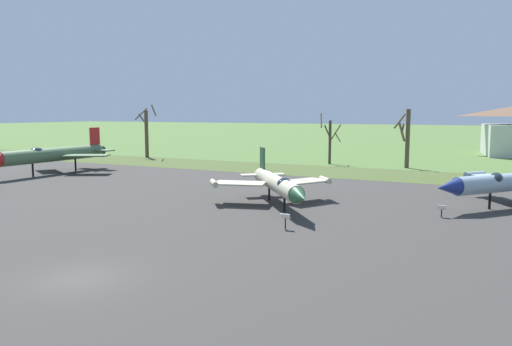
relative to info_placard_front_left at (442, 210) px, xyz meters
name	(u,v)px	position (x,y,z in m)	size (l,w,h in m)	color
ground_plane	(79,279)	(-13.12, -21.22, -0.59)	(600.00, 600.00, 0.00)	#4C6B33
asphalt_apron	(233,219)	(-13.12, -7.04, -0.57)	(92.99, 47.26, 0.05)	#383533
grass_verge_strip	(350,173)	(-13.12, 22.59, -0.56)	(152.99, 12.00, 0.06)	#445328
info_placard_front_left	(442,210)	(0.00, 0.00, 0.00)	(0.57, 0.26, 0.94)	black
jet_fighter_rear_center	(277,184)	(-12.18, -1.56, 1.28)	(10.99, 11.91, 4.40)	#B7B293
info_placard_rear_center	(285,219)	(-8.54, -8.37, 0.09)	(0.64, 0.23, 1.07)	black
jet_fighter_rear_left	(53,154)	(-45.18, 5.31, 1.84)	(12.49, 16.99, 5.51)	#4C6B47
bare_tree_far_left	(146,132)	(-49.34, 27.98, 3.77)	(3.42, 2.92, 8.75)	brown
bare_tree_left_of_center	(330,139)	(-18.95, 31.95, 3.13)	(3.35, 3.33, 7.44)	#42382D
bare_tree_center	(406,137)	(-8.05, 31.73, 3.66)	(2.08, 3.18, 7.96)	brown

